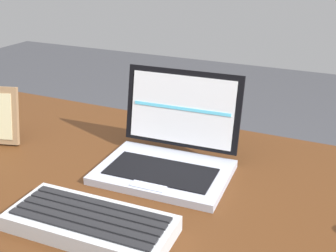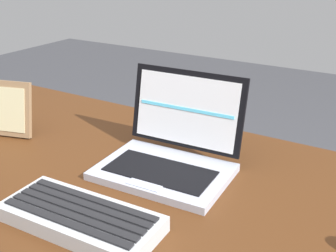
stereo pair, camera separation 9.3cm
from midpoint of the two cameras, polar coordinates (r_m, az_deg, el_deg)
desk at (r=1.02m, az=-9.54°, el=-11.76°), size 1.65×0.80×0.75m
laptop_front at (r=0.98m, az=-2.56°, el=-3.68°), size 0.31×0.26×0.22m
external_keyboard at (r=0.81m, az=-13.84°, el=-12.82°), size 0.32×0.14×0.04m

